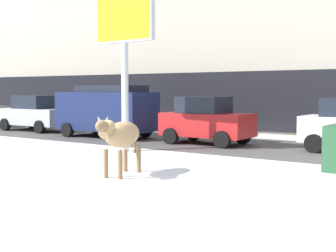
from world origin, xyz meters
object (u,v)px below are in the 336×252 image
at_px(cow_tan, 121,136).
at_px(car_silver_sedan, 36,113).
at_px(pedestrian_near_billboard, 221,117).
at_px(car_navy_van, 107,110).
at_px(billboard, 124,25).
at_px(car_red_hatchback, 206,120).
at_px(pedestrian_by_cars, 217,117).

xyz_separation_m(cow_tan, car_silver_sedan, (-11.83, 7.23, -0.09)).
bearing_deg(cow_tan, pedestrian_near_billboard, 104.09).
height_order(car_silver_sedan, pedestrian_near_billboard, car_silver_sedan).
height_order(car_silver_sedan, car_navy_van, car_navy_van).
bearing_deg(pedestrian_near_billboard, billboard, -92.57).
bearing_deg(pedestrian_near_billboard, car_red_hatchback, -72.57).
relative_size(billboard, pedestrian_by_cars, 3.21).
bearing_deg(car_navy_van, pedestrian_by_cars, 40.76).
distance_m(billboard, car_red_hatchback, 5.00).
xyz_separation_m(car_red_hatchback, pedestrian_near_billboard, (-0.97, 3.08, -0.05)).
bearing_deg(cow_tan, billboard, 128.31).
bearing_deg(cow_tan, car_silver_sedan, 148.58).
relative_size(cow_tan, car_red_hatchback, 0.55).
distance_m(car_navy_van, pedestrian_near_billboard, 5.21).
distance_m(car_silver_sedan, pedestrian_near_billboard, 9.73).
bearing_deg(car_navy_van, cow_tan, -46.10).
relative_size(car_navy_van, pedestrian_by_cars, 2.68).
height_order(cow_tan, car_navy_van, car_navy_van).
height_order(car_navy_van, pedestrian_near_billboard, car_navy_van).
height_order(car_red_hatchback, pedestrian_near_billboard, car_red_hatchback).
bearing_deg(car_silver_sedan, pedestrian_by_cars, 17.64).
height_order(car_silver_sedan, pedestrian_by_cars, car_silver_sedan).
distance_m(billboard, car_navy_van, 5.82).
xyz_separation_m(car_silver_sedan, car_navy_van, (5.26, -0.40, 0.33)).
bearing_deg(car_red_hatchback, billboard, -110.04).
height_order(billboard, car_navy_van, billboard).
relative_size(cow_tan, pedestrian_by_cars, 1.12).
distance_m(car_silver_sedan, car_red_hatchback, 10.26).
relative_size(cow_tan, billboard, 0.35).
distance_m(car_red_hatchback, pedestrian_by_cars, 3.29).
bearing_deg(car_navy_van, pedestrian_near_billboard, 39.27).
xyz_separation_m(billboard, car_red_hatchback, (1.26, 3.45, -3.39)).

